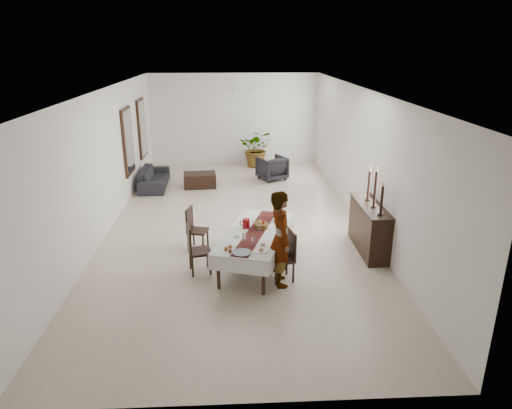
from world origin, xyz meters
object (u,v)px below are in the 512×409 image
red_pitcher (246,224)px  woman (281,239)px  sideboard_body (369,228)px  dining_table_top (256,233)px  sofa (154,178)px

red_pitcher → woman: bearing=-58.4°
woman → sideboard_body: bearing=-63.4°
dining_table_top → sideboard_body: sideboard_body is taller
woman → sideboard_body: size_ratio=1.08×
red_pitcher → sideboard_body: size_ratio=0.11×
dining_table_top → sideboard_body: bearing=30.7°
dining_table_top → sofa: bearing=135.0°
red_pitcher → woman: (0.59, -0.95, 0.08)m
red_pitcher → sideboard_body: bearing=8.1°
red_pitcher → sofa: red_pitcher is taller
dining_table_top → woman: 0.88m
woman → sofa: size_ratio=0.91×
dining_table_top → sideboard_body: (2.42, 0.57, -0.18)m
dining_table_top → red_pitcher: red_pitcher is taller
sideboard_body → sofa: size_ratio=0.85×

